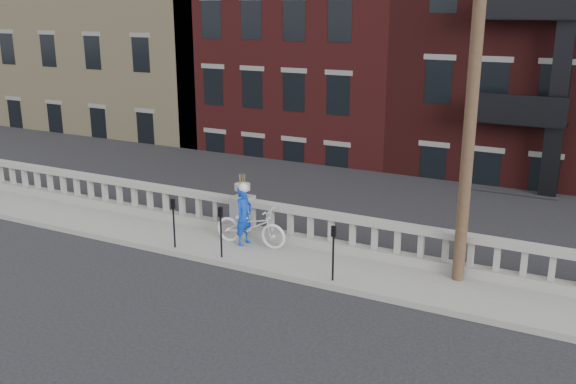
# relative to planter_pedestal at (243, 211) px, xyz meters

# --- Properties ---
(ground) EXTENTS (120.00, 120.00, 0.00)m
(ground) POSITION_rel_planter_pedestal_xyz_m (0.00, -3.95, -0.83)
(ground) COLOR black
(ground) RESTS_ON ground
(sidewalk) EXTENTS (32.00, 2.20, 0.15)m
(sidewalk) POSITION_rel_planter_pedestal_xyz_m (0.00, -0.95, -0.76)
(sidewalk) COLOR gray
(sidewalk) RESTS_ON ground
(balustrade) EXTENTS (28.00, 0.34, 1.03)m
(balustrade) POSITION_rel_planter_pedestal_xyz_m (0.00, 0.00, -0.19)
(balustrade) COLOR gray
(balustrade) RESTS_ON sidewalk
(planter_pedestal) EXTENTS (0.55, 0.55, 1.76)m
(planter_pedestal) POSITION_rel_planter_pedestal_xyz_m (0.00, 0.00, 0.00)
(planter_pedestal) COLOR gray
(planter_pedestal) RESTS_ON sidewalk
(lower_level) EXTENTS (80.00, 44.00, 20.80)m
(lower_level) POSITION_rel_planter_pedestal_xyz_m (0.56, 19.09, 1.80)
(lower_level) COLOR #605E59
(lower_level) RESTS_ON ground
(utility_pole) EXTENTS (1.60, 0.28, 10.00)m
(utility_pole) POSITION_rel_planter_pedestal_xyz_m (6.20, -0.35, 4.41)
(utility_pole) COLOR #422D1E
(utility_pole) RESTS_ON sidewalk
(parking_meter_a) EXTENTS (0.10, 0.09, 1.36)m
(parking_meter_a) POSITION_rel_planter_pedestal_xyz_m (-1.05, -1.80, 0.17)
(parking_meter_a) COLOR black
(parking_meter_a) RESTS_ON sidewalk
(parking_meter_b) EXTENTS (0.10, 0.09, 1.36)m
(parking_meter_b) POSITION_rel_planter_pedestal_xyz_m (0.45, -1.80, 0.17)
(parking_meter_b) COLOR black
(parking_meter_b) RESTS_ON sidewalk
(parking_meter_c) EXTENTS (0.10, 0.09, 1.36)m
(parking_meter_c) POSITION_rel_planter_pedestal_xyz_m (3.59, -1.80, 0.17)
(parking_meter_c) COLOR black
(parking_meter_c) RESTS_ON sidewalk
(bicycle) EXTENTS (2.10, 0.84, 1.08)m
(bicycle) POSITION_rel_planter_pedestal_xyz_m (0.67, -0.68, -0.14)
(bicycle) COLOR silver
(bicycle) RESTS_ON sidewalk
(cyclist) EXTENTS (0.45, 0.63, 1.61)m
(cyclist) POSITION_rel_planter_pedestal_xyz_m (0.48, -0.71, 0.13)
(cyclist) COLOR #0B34AC
(cyclist) RESTS_ON sidewalk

